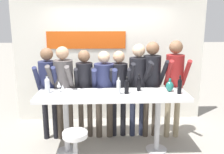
{
  "coord_description": "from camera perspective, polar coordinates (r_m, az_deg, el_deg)",
  "views": [
    {
      "loc": [
        -0.16,
        -3.85,
        2.19
      ],
      "look_at": [
        0.0,
        0.1,
        1.27
      ],
      "focal_mm": 40.0,
      "sensor_mm": 36.0,
      "label": 1
    }
  ],
  "objects": [
    {
      "name": "person_far_right",
      "position": [
        4.6,
        9.08,
        -0.27
      ],
      "size": [
        0.43,
        0.57,
        1.8
      ],
      "rotation": [
        0.0,
        0.0,
        0.15
      ],
      "color": "#473D33",
      "rests_on": "ground_plane"
    },
    {
      "name": "wine_bottle_3",
      "position": [
        4.15,
        -14.58,
        -1.71
      ],
      "size": [
        0.08,
        0.08,
        0.3
      ],
      "color": "#B7BCC1",
      "rests_on": "tasting_table"
    },
    {
      "name": "decorative_vase",
      "position": [
        4.23,
        13.04,
        -2.05
      ],
      "size": [
        0.13,
        0.13,
        0.22
      ],
      "color": "#1E665B",
      "rests_on": "tasting_table"
    },
    {
      "name": "person_right",
      "position": [
        4.6,
        6.01,
        -0.67
      ],
      "size": [
        0.42,
        0.55,
        1.76
      ],
      "rotation": [
        0.0,
        0.0,
        0.07
      ],
      "color": "#23283D",
      "rests_on": "ground_plane"
    },
    {
      "name": "back_wall",
      "position": [
        5.4,
        -0.64,
        3.64
      ],
      "size": [
        4.04,
        0.12,
        2.59
      ],
      "color": "silver",
      "rests_on": "ground_plane"
    },
    {
      "name": "person_rightmost",
      "position": [
        4.64,
        14.08,
        -0.17
      ],
      "size": [
        0.39,
        0.54,
        1.83
      ],
      "rotation": [
        0.0,
        0.0,
        -0.01
      ],
      "color": "gray",
      "rests_on": "ground_plane"
    },
    {
      "name": "person_far_left",
      "position": [
        4.6,
        -14.36,
        -1.42
      ],
      "size": [
        0.39,
        0.52,
        1.7
      ],
      "rotation": [
        0.0,
        0.0,
        0.02
      ],
      "color": "black",
      "rests_on": "ground_plane"
    },
    {
      "name": "wine_glass_1",
      "position": [
        4.17,
        -12.07,
        -1.69
      ],
      "size": [
        0.07,
        0.07,
        0.18
      ],
      "color": "silver",
      "rests_on": "tasting_table"
    },
    {
      "name": "wine_glass_0",
      "position": [
        3.95,
        -11.21,
        -2.48
      ],
      "size": [
        0.07,
        0.07,
        0.18
      ],
      "color": "silver",
      "rests_on": "tasting_table"
    },
    {
      "name": "person_center_right",
      "position": [
        4.58,
        1.56,
        -1.66
      ],
      "size": [
        0.39,
        0.5,
        1.63
      ],
      "rotation": [
        0.0,
        0.0,
        0.03
      ],
      "color": "black",
      "rests_on": "ground_plane"
    },
    {
      "name": "ground_plane",
      "position": [
        4.43,
        0.05,
        -16.51
      ],
      "size": [
        40.0,
        40.0,
        0.0
      ],
      "primitive_type": "plane",
      "color": "gray"
    },
    {
      "name": "wine_bottle_1",
      "position": [
        4.16,
        6.18,
        -1.43
      ],
      "size": [
        0.06,
        0.06,
        0.29
      ],
      "color": "black",
      "rests_on": "tasting_table"
    },
    {
      "name": "tasting_table",
      "position": [
        4.07,
        0.06,
        -5.74
      ],
      "size": [
        2.44,
        0.66,
        1.02
      ],
      "color": "white",
      "rests_on": "ground_plane"
    },
    {
      "name": "wine_bottle_2",
      "position": [
        3.96,
        1.51,
        -2.07
      ],
      "size": [
        0.07,
        0.07,
        0.29
      ],
      "color": "#B7BCC1",
      "rests_on": "tasting_table"
    },
    {
      "name": "person_left",
      "position": [
        4.52,
        -11.03,
        -1.37
      ],
      "size": [
        0.46,
        0.58,
        1.73
      ],
      "rotation": [
        0.0,
        0.0,
        -0.15
      ],
      "color": "#473D33",
      "rests_on": "ground_plane"
    },
    {
      "name": "bar_stool",
      "position": [
        3.66,
        -8.37,
        -15.57
      ],
      "size": [
        0.37,
        0.37,
        0.67
      ],
      "color": "#B2B2B7",
      "rests_on": "ground_plane"
    },
    {
      "name": "person_center",
      "position": [
        4.54,
        -1.81,
        -1.95
      ],
      "size": [
        0.44,
        0.53,
        1.64
      ],
      "rotation": [
        0.0,
        0.0,
        0.02
      ],
      "color": "#473D33",
      "rests_on": "ground_plane"
    },
    {
      "name": "wine_bottle_4",
      "position": [
        3.99,
        3.37,
        -2.05
      ],
      "size": [
        0.07,
        0.07,
        0.28
      ],
      "color": "black",
      "rests_on": "tasting_table"
    },
    {
      "name": "wine_bottle_0",
      "position": [
        4.11,
        15.21,
        -1.9
      ],
      "size": [
        0.07,
        0.07,
        0.3
      ],
      "color": "black",
      "rests_on": "tasting_table"
    },
    {
      "name": "person_center_left",
      "position": [
        4.56,
        -6.27,
        -1.54
      ],
      "size": [
        0.38,
        0.51,
        1.66
      ],
      "rotation": [
        0.0,
        0.0,
        0.07
      ],
      "color": "#473D33",
      "rests_on": "ground_plane"
    }
  ]
}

